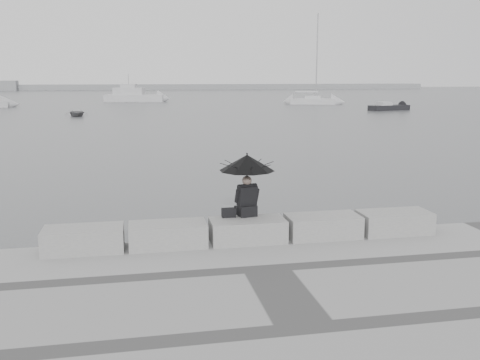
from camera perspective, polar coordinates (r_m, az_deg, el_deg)
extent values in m
plane|color=#4C4F52|center=(12.16, 0.36, -8.22)|extent=(360.00, 360.00, 0.00)
cube|color=gray|center=(11.34, -16.35, -6.13)|extent=(1.60, 0.80, 0.50)
cube|color=gray|center=(11.30, -7.70, -5.83)|extent=(1.60, 0.80, 0.50)
cube|color=gray|center=(11.51, 0.81, -5.41)|extent=(1.60, 0.80, 0.50)
cube|color=gray|center=(11.97, 8.83, -4.91)|extent=(1.60, 0.80, 0.50)
cube|color=gray|center=(12.63, 16.13, -4.37)|extent=(1.60, 0.80, 0.50)
sphere|color=#726056|center=(11.59, 0.74, -0.06)|extent=(0.21, 0.21, 0.21)
cylinder|color=black|center=(11.57, 0.75, 0.27)|extent=(0.02, 0.02, 1.00)
cone|color=black|center=(11.51, 0.75, 1.86)|extent=(1.21, 1.21, 0.35)
sphere|color=black|center=(11.48, 0.76, 2.82)|extent=(0.04, 0.04, 0.04)
cube|color=black|center=(11.61, -1.22, -3.51)|extent=(0.30, 0.17, 0.19)
cube|color=gray|center=(166.31, -10.38, 9.73)|extent=(180.00, 6.00, 1.60)
cube|color=silver|center=(79.49, 7.79, 8.27)|extent=(6.87, 4.60, 0.90)
cube|color=silver|center=(79.46, 7.80, 8.71)|extent=(2.68, 2.32, 0.50)
cylinder|color=#949496|center=(79.45, 7.91, 12.92)|extent=(0.16, 0.16, 12.00)
cylinder|color=#949496|center=(79.44, 7.81, 9.17)|extent=(3.40, 1.43, 0.10)
cube|color=silver|center=(88.46, -11.15, 8.53)|extent=(9.83, 4.94, 1.20)
cube|color=silver|center=(88.42, -11.17, 9.25)|extent=(5.10, 3.25, 1.20)
cube|color=silver|center=(88.40, -11.20, 9.83)|extent=(2.67, 2.11, 0.60)
cylinder|color=#949496|center=(88.39, -11.22, 10.54)|extent=(0.08, 0.08, 1.60)
cube|color=black|center=(67.09, 15.61, 7.40)|extent=(5.52, 3.07, 0.70)
cube|color=silver|center=(67.06, 15.63, 7.83)|extent=(1.87, 1.61, 0.50)
imported|color=slate|center=(57.52, -17.03, 6.82)|extent=(3.49, 1.83, 0.56)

